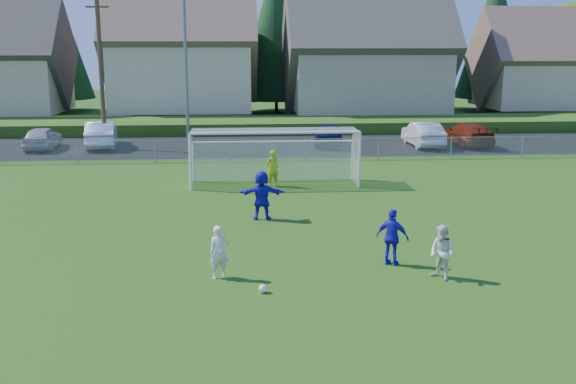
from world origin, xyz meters
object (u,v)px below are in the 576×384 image
player_blue_a (392,237)px  player_white_a (219,252)px  player_white_b (442,253)px  soccer_goal (274,148)px  car_f (423,134)px  player_blue_b (262,195)px  car_a (42,138)px  car_e (328,134)px  soccer_ball (263,289)px  car_b (101,134)px  car_g (467,134)px  goalkeeper (273,168)px

player_blue_a → player_white_a: bearing=40.6°
player_white_a → player_white_b: 5.94m
soccer_goal → car_f: bearing=47.1°
player_blue_b → soccer_goal: size_ratio=0.24×
car_a → soccer_goal: soccer_goal is taller
car_e → car_f: size_ratio=0.95×
player_white_a → player_blue_a: (4.88, 0.74, 0.09)m
player_blue_a → car_e: size_ratio=0.38×
car_e → soccer_ball: bearing=85.7°
player_blue_b → car_b: bearing=-58.5°
player_white_b → player_blue_b: 8.06m
player_blue_b → soccer_goal: bearing=-92.7°
player_blue_a → car_f: size_ratio=0.36×
soccer_ball → car_b: size_ratio=0.05×
player_blue_a → player_blue_b: bearing=-24.9°
player_blue_a → car_f: (6.97, 21.97, -0.07)m
car_a → car_g: size_ratio=0.81×
goalkeeper → soccer_goal: bearing=-126.2°
goalkeeper → soccer_goal: size_ratio=0.22×
player_blue_a → car_a: 27.70m
player_white_a → player_white_b: (5.92, -0.56, 0.02)m
player_white_b → car_g: size_ratio=0.30×
soccer_ball → player_white_b: (4.80, 0.64, 0.63)m
player_white_a → car_f: bearing=44.7°
soccer_goal → player_white_b: bearing=-73.7°
player_white_b → car_g: player_white_b is taller
player_white_a → car_a: bearing=97.4°
player_white_a → goalkeeper: goalkeeper is taller
player_blue_b → player_blue_a: bearing=127.7°
player_blue_a → car_f: 23.05m
car_g → soccer_goal: bearing=36.4°
car_f → player_blue_b: bearing=56.8°
player_white_b → car_g: bearing=128.8°
soccer_ball → player_white_b: 4.88m
soccer_ball → car_a: 27.45m
player_white_a → player_blue_b: size_ratio=0.81×
soccer_ball → car_b: car_b is taller
car_a → goalkeeper: bearing=137.9°
soccer_ball → car_g: (13.53, 24.05, 0.60)m
soccer_ball → car_b: (-8.78, 25.10, 0.68)m
car_f → car_g: bearing=-178.1°
player_white_b → car_a: player_white_b is taller
car_f → player_blue_a: bearing=71.4°
player_blue_b → goalkeeper: player_blue_b is taller
player_white_a → car_e: 24.08m
soccer_ball → car_a: car_a is taller
player_white_a → car_g: bearing=39.6°
car_f → car_e: bearing=-6.8°
player_blue_a → player_white_b: bearing=160.8°
car_a → soccer_goal: (13.19, -11.14, 0.95)m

